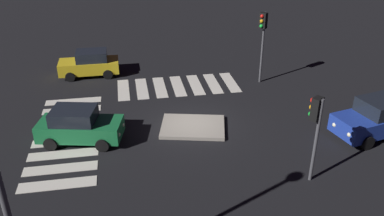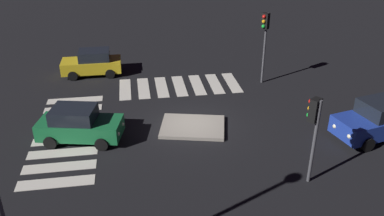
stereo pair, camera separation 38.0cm
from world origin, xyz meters
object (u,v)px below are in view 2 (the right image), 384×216
at_px(traffic_island, 193,127).
at_px(car_blue, 379,119).
at_px(car_green, 79,125).
at_px(traffic_light_south, 265,31).
at_px(car_yellow, 92,63).
at_px(traffic_light_west, 314,120).

height_order(traffic_island, car_blue, car_blue).
bearing_deg(car_green, car_blue, 5.01).
relative_size(traffic_island, car_green, 0.88).
bearing_deg(car_green, traffic_light_south, 38.98).
xyz_separation_m(car_green, car_yellow, (-0.11, -8.60, -0.01)).
xyz_separation_m(car_green, traffic_light_west, (-9.66, 4.76, 2.00)).
relative_size(car_green, traffic_light_south, 0.93).
bearing_deg(car_green, car_yellow, 101.78).
relative_size(car_blue, traffic_light_south, 1.02).
bearing_deg(traffic_light_west, traffic_island, 2.02).
xyz_separation_m(traffic_island, car_yellow, (5.54, -8.33, 0.76)).
bearing_deg(traffic_light_south, car_yellow, -58.65).
xyz_separation_m(traffic_island, car_green, (5.64, 0.28, 0.77)).
relative_size(traffic_island, car_blue, 0.80).
distance_m(car_blue, traffic_light_west, 6.00).
distance_m(car_green, traffic_light_west, 10.95).
height_order(traffic_island, traffic_light_west, traffic_light_west).
distance_m(traffic_island, car_blue, 9.24).
bearing_deg(car_yellow, traffic_island, 123.52).
relative_size(car_yellow, traffic_light_south, 0.87).
bearing_deg(car_blue, car_yellow, -48.83).
xyz_separation_m(car_green, car_blue, (-14.58, 1.91, 0.08)).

